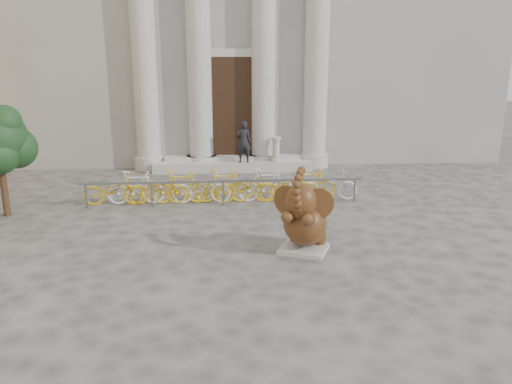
{
  "coord_description": "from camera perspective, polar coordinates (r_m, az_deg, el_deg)",
  "views": [
    {
      "loc": [
        -0.61,
        -9.35,
        4.1
      ],
      "look_at": [
        0.29,
        1.88,
        1.1
      ],
      "focal_mm": 35.0,
      "sensor_mm": 36.0,
      "label": 1
    }
  ],
  "objects": [
    {
      "name": "bike_rack",
      "position": [
        14.69,
        -3.8,
        0.69
      ],
      "size": [
        8.17,
        0.53,
        1.0
      ],
      "color": "slate",
      "rests_on": "ground"
    },
    {
      "name": "elephant_statue",
      "position": [
        10.89,
        5.52,
        -3.26
      ],
      "size": [
        1.35,
        1.56,
        1.97
      ],
      "rotation": [
        0.0,
        0.0,
        -0.42
      ],
      "color": "#A8A59E",
      "rests_on": "ground"
    },
    {
      "name": "balustrade_post",
      "position": [
        18.87,
        2.3,
        4.79
      ],
      "size": [
        0.38,
        0.38,
        0.93
      ],
      "color": "#A8A59E",
      "rests_on": "entrance_steps"
    },
    {
      "name": "entrance_steps",
      "position": [
        19.16,
        -2.64,
        3.08
      ],
      "size": [
        6.0,
        1.2,
        0.36
      ],
      "primitive_type": "cube",
      "color": "#A8A59E",
      "rests_on": "ground"
    },
    {
      "name": "pedestrian",
      "position": [
        18.67,
        -1.43,
        5.76
      ],
      "size": [
        0.59,
        0.4,
        1.55
      ],
      "primitive_type": "imported",
      "rotation": [
        0.0,
        0.0,
        3.2
      ],
      "color": "black",
      "rests_on": "entrance_steps"
    },
    {
      "name": "classical_building",
      "position": [
        24.36,
        -3.29,
        19.31
      ],
      "size": [
        22.0,
        10.7,
        12.0
      ],
      "color": "gray",
      "rests_on": "ground"
    },
    {
      "name": "ground",
      "position": [
        10.22,
        -0.76,
        -8.73
      ],
      "size": [
        80.0,
        80.0,
        0.0
      ],
      "primitive_type": "plane",
      "color": "#474442",
      "rests_on": "ground"
    }
  ]
}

